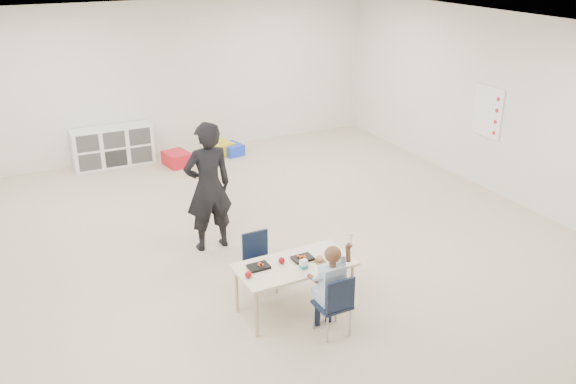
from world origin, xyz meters
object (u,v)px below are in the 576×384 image
table (294,287)px  cubby_shelf (113,146)px  child (333,286)px  chair_near (332,303)px  adult (208,187)px

table → cubby_shelf: cubby_shelf is taller
table → child: child is taller
chair_near → table: bearing=105.7°
chair_near → cubby_shelf: size_ratio=0.50×
table → cubby_shelf: bearing=96.8°
table → adult: size_ratio=0.74×
table → cubby_shelf: (-0.80, 5.59, 0.06)m
cubby_shelf → adult: size_ratio=0.82×
child → cubby_shelf: (-0.96, 6.12, -0.20)m
cubby_shelf → adult: (0.49, -3.78, 0.51)m
cubby_shelf → table: bearing=-81.9°
chair_near → adult: size_ratio=0.40×
chair_near → child: (0.00, 0.00, 0.20)m
chair_near → adult: bearing=100.1°
chair_near → adult: (-0.48, 2.34, 0.51)m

